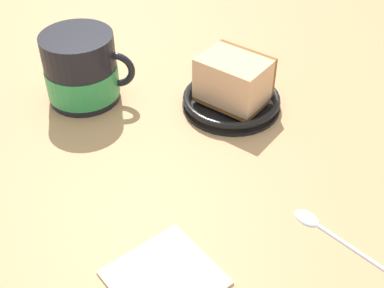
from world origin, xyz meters
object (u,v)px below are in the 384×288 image
object	(u,v)px
cake_slice	(234,80)
folded_napkin	(164,277)
teaspoon	(325,228)
tea_mug	(82,71)
small_plate	(231,101)

from	to	relation	value
cake_slice	folded_napkin	distance (cm)	30.27
teaspoon	folded_napkin	world-z (taller)	teaspoon
tea_mug	teaspoon	distance (cm)	38.57
cake_slice	tea_mug	world-z (taller)	tea_mug
cake_slice	folded_napkin	xyz separation A→B (cm)	(14.70, -26.17, -3.92)
cake_slice	teaspoon	size ratio (longest dim) A/B	0.75
cake_slice	folded_napkin	size ratio (longest dim) A/B	1.02
folded_napkin	teaspoon	bearing A→B (deg)	65.41
teaspoon	small_plate	bearing A→B (deg)	156.34
small_plate	tea_mug	size ratio (longest dim) A/B	1.22
tea_mug	cake_slice	bearing A→B (deg)	40.11
teaspoon	folded_napkin	distance (cm)	17.84
teaspoon	tea_mug	bearing A→B (deg)	-174.65
small_plate	teaspoon	bearing A→B (deg)	-23.66
tea_mug	teaspoon	bearing A→B (deg)	5.35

